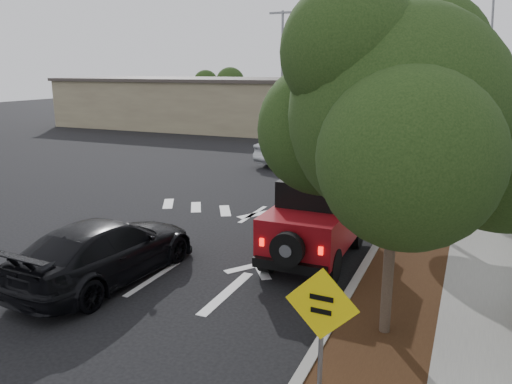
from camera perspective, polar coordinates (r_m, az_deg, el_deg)
The scene contains 17 objects.
ground at distance 12.54m, azimuth -11.65°, elevation -9.66°, with size 120.00×120.00×0.00m, color black.
curb at distance 21.98m, azimuth 17.23°, elevation 0.45°, with size 0.20×70.00×0.15m, color #9E9B93.
planting_strip at distance 21.90m, azimuth 19.82°, elevation 0.16°, with size 1.80×70.00×0.12m, color black.
sidewalk at distance 21.88m, azimuth 24.77°, elevation -0.32°, with size 2.00×70.00×0.12m, color gray.
commercial_building at distance 45.53m, azimuth -6.66°, elevation 10.10°, with size 22.00×12.00×4.00m, color #7E7157.
transmission_tower at distance 57.54m, azimuth 22.88°, elevation 7.90°, with size 7.00×4.00×28.00m, color slate, non-canonical shape.
street_tree_near at distance 10.18m, azimuth 14.40°, elevation -15.68°, with size 3.80×3.80×5.92m, color black, non-canonical shape.
street_tree_mid at distance 16.62m, azimuth 18.40°, elevation -4.17°, with size 3.20×3.20×5.32m, color black, non-canonical shape.
street_tree_far at distance 22.89m, azimuth 19.99°, elevation 0.56°, with size 3.40×3.40×5.62m, color black, non-canonical shape.
light_pole_a at distance 38.05m, azimuth 2.91°, elevation 6.41°, with size 2.00×0.22×9.00m, color slate, non-canonical shape.
light_pole_b at distance 49.67m, azimuth 6.76°, elevation 8.09°, with size 2.00×0.22×9.00m, color slate, non-canonical shape.
red_jeep at distance 13.44m, azimuth 7.08°, elevation -2.81°, with size 1.93×4.30×2.19m.
silver_suv_ahead at distance 21.63m, azimuth 9.69°, elevation 2.40°, with size 2.36×5.13×1.43m, color #B8BAC0.
black_suv_oncoming at distance 12.53m, azimuth -16.76°, elevation -6.35°, with size 2.08×5.12×1.49m, color black.
silver_sedan_oncoming at distance 26.82m, azimuth 4.79°, elevation 5.01°, with size 1.75×5.01×1.65m, color #A3A7AB.
parked_suv at distance 37.58m, azimuth 0.18°, elevation 7.41°, with size 1.65×4.10×1.40m, color #A5A8AD.
speed_hump_sign at distance 7.15m, azimuth 7.46°, elevation -14.58°, with size 1.06×0.10×2.25m.
Camera 1 is at (6.78, -9.32, 4.96)m, focal length 35.00 mm.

